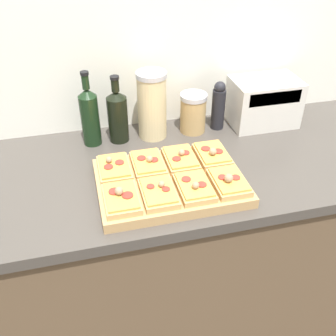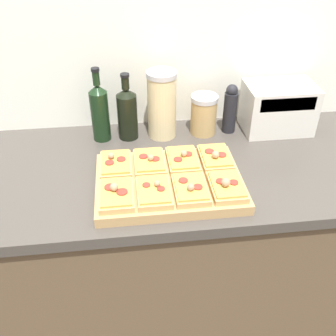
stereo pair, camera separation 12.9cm
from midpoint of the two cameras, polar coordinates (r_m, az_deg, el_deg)
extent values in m
cube|color=silver|center=(1.56, -4.19, 19.24)|extent=(6.00, 0.06, 2.50)
cube|color=brown|center=(1.71, -0.78, -12.21)|extent=(2.60, 0.64, 0.84)
cube|color=#423D38|center=(1.41, -0.92, -0.08)|extent=(2.63, 0.67, 0.04)
cube|color=tan|center=(1.28, -2.54, -2.21)|extent=(0.47, 0.34, 0.03)
cube|color=tan|center=(1.32, -10.57, -0.25)|extent=(0.10, 0.15, 0.02)
cube|color=gold|center=(1.31, -10.63, 0.25)|extent=(0.09, 0.14, 0.01)
cylinder|color=#AD2D23|center=(1.30, -11.46, 0.07)|extent=(0.03, 0.03, 0.00)
cylinder|color=#AD2D23|center=(1.31, -9.84, 0.72)|extent=(0.03, 0.03, 0.00)
sphere|color=#937A5B|center=(1.32, -11.35, 1.09)|extent=(0.02, 0.02, 0.02)
cube|color=tan|center=(1.33, -5.69, 0.44)|extent=(0.10, 0.15, 0.02)
cube|color=gold|center=(1.32, -5.73, 0.94)|extent=(0.09, 0.14, 0.01)
cylinder|color=#AD2D23|center=(1.32, -6.66, 1.34)|extent=(0.03, 0.03, 0.00)
cylinder|color=#AD2D23|center=(1.31, -4.86, 1.11)|extent=(0.03, 0.03, 0.00)
sphere|color=#937A5B|center=(1.30, -5.53, 1.22)|extent=(0.02, 0.02, 0.02)
cube|color=tan|center=(1.34, -0.90, 1.11)|extent=(0.10, 0.15, 0.02)
cube|color=gold|center=(1.33, -0.91, 1.60)|extent=(0.09, 0.14, 0.01)
cylinder|color=#AD2D23|center=(1.31, -1.55, 1.25)|extent=(0.03, 0.03, 0.00)
cylinder|color=#AD2D23|center=(1.34, -0.19, 2.15)|extent=(0.03, 0.03, 0.00)
sphere|color=#937A5B|center=(1.33, -0.78, 2.17)|extent=(0.02, 0.02, 0.02)
cube|color=tan|center=(1.37, 3.75, 1.75)|extent=(0.10, 0.15, 0.02)
cube|color=gold|center=(1.36, 3.77, 2.24)|extent=(0.09, 0.14, 0.01)
cylinder|color=#AD2D23|center=(1.37, 2.82, 2.74)|extent=(0.03, 0.03, 0.00)
cylinder|color=#AD2D23|center=(1.35, 4.64, 2.35)|extent=(0.03, 0.03, 0.00)
sphere|color=#937A5B|center=(1.33, 3.80, 2.30)|extent=(0.03, 0.03, 0.03)
cube|color=tan|center=(1.19, -9.86, -4.64)|extent=(0.10, 0.15, 0.02)
cube|color=gold|center=(1.18, -9.93, -4.12)|extent=(0.09, 0.14, 0.01)
cylinder|color=#AD2D23|center=(1.19, -10.90, -3.47)|extent=(0.03, 0.03, 0.00)
cylinder|color=#AD2D23|center=(1.17, -9.04, -4.05)|extent=(0.03, 0.03, 0.00)
sphere|color=#937A5B|center=(1.17, -10.26, -3.43)|extent=(0.03, 0.03, 0.03)
cube|color=tan|center=(1.20, -4.46, -3.85)|extent=(0.10, 0.15, 0.02)
cube|color=gold|center=(1.19, -4.49, -3.33)|extent=(0.09, 0.14, 0.01)
cylinder|color=#AD2D23|center=(1.20, -5.64, -2.79)|extent=(0.02, 0.02, 0.00)
cylinder|color=#AD2D23|center=(1.18, -3.42, -3.19)|extent=(0.02, 0.02, 0.00)
sphere|color=#937A5B|center=(1.19, -4.04, -2.46)|extent=(0.02, 0.02, 0.02)
cube|color=tan|center=(1.22, 0.83, -3.05)|extent=(0.10, 0.15, 0.02)
cube|color=gold|center=(1.21, 0.83, -2.53)|extent=(0.09, 0.14, 0.01)
cylinder|color=#AD2D23|center=(1.22, -0.35, -1.74)|extent=(0.03, 0.03, 0.00)
cylinder|color=#AD2D23|center=(1.20, 1.89, -2.52)|extent=(0.03, 0.03, 0.00)
sphere|color=#937A5B|center=(1.18, 0.92, -2.65)|extent=(0.02, 0.02, 0.02)
cube|color=tan|center=(1.24, 5.91, -2.25)|extent=(0.10, 0.15, 0.02)
cube|color=gold|center=(1.24, 5.95, -1.74)|extent=(0.09, 0.14, 0.01)
cylinder|color=#AD2D23|center=(1.23, 4.97, -1.45)|extent=(0.03, 0.03, 0.00)
cylinder|color=#AD2D23|center=(1.24, 6.90, -1.48)|extent=(0.03, 0.03, 0.00)
sphere|color=#937A5B|center=(1.21, 5.81, -1.58)|extent=(0.03, 0.03, 0.03)
cylinder|color=black|center=(1.51, -13.63, 6.66)|extent=(0.07, 0.07, 0.20)
cone|color=black|center=(1.46, -14.24, 10.51)|extent=(0.07, 0.07, 0.03)
cylinder|color=black|center=(1.45, -14.47, 11.95)|extent=(0.03, 0.03, 0.05)
cylinder|color=black|center=(1.44, -14.66, 13.10)|extent=(0.03, 0.03, 0.01)
cylinder|color=black|center=(1.52, -9.71, 6.90)|extent=(0.08, 0.08, 0.18)
cone|color=black|center=(1.47, -10.11, 10.38)|extent=(0.08, 0.08, 0.03)
cylinder|color=black|center=(1.46, -10.26, 11.68)|extent=(0.03, 0.03, 0.05)
cylinder|color=black|center=(1.45, -10.38, 12.72)|extent=(0.03, 0.03, 0.01)
cylinder|color=beige|center=(1.51, -4.79, 8.67)|extent=(0.11, 0.11, 0.25)
cylinder|color=#B2B2B7|center=(1.46, -5.05, 13.29)|extent=(0.11, 0.11, 0.02)
cylinder|color=tan|center=(1.57, 1.28, 7.64)|extent=(0.10, 0.10, 0.14)
cylinder|color=#B2B2B7|center=(1.53, 1.32, 10.28)|extent=(0.11, 0.11, 0.02)
cylinder|color=black|center=(1.59, 4.98, 8.41)|extent=(0.05, 0.05, 0.16)
sphere|color=black|center=(1.55, 5.16, 11.53)|extent=(0.05, 0.05, 0.05)
cube|color=beige|center=(1.65, 11.52, 9.31)|extent=(0.27, 0.18, 0.19)
cube|color=black|center=(1.56, 13.01, 9.79)|extent=(0.21, 0.01, 0.05)
cube|color=black|center=(1.71, 16.08, 9.93)|extent=(0.02, 0.02, 0.02)
camera|label=1|loc=(0.06, -92.86, -2.04)|focal=42.00mm
camera|label=2|loc=(0.06, 87.14, 2.04)|focal=42.00mm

